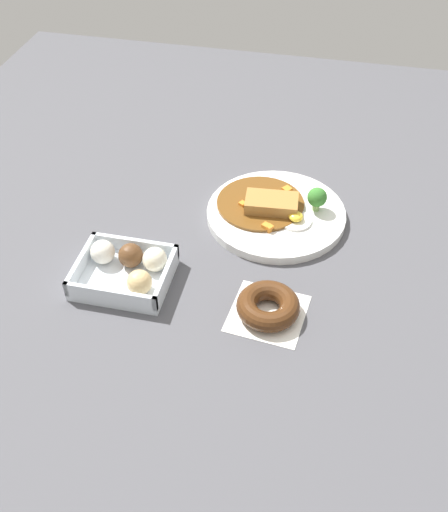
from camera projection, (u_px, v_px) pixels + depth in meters
name	position (u px, v px, depth m)	size (l,w,h in m)	color
ground_plane	(234.00, 225.00, 1.23)	(1.60, 1.60, 0.00)	#4C4C51
curry_plate	(276.00, 212.00, 1.24)	(0.28, 0.28, 0.07)	white
donut_box	(128.00, 269.00, 1.10)	(0.17, 0.14, 0.06)	silver
chocolate_ring_donut	(268.00, 306.00, 1.04)	(0.14, 0.14, 0.04)	white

